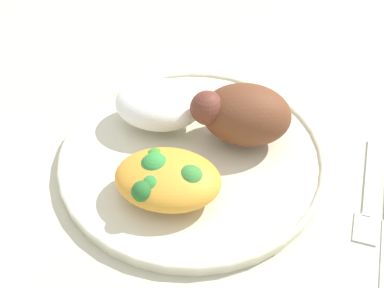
% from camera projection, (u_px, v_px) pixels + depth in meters
% --- Properties ---
extents(ground_plane, '(2.00, 2.00, 0.00)m').
position_uv_depth(ground_plane, '(192.00, 160.00, 0.53)').
color(ground_plane, beige).
extents(plate, '(0.29, 0.29, 0.01)m').
position_uv_depth(plate, '(192.00, 155.00, 0.52)').
color(plate, beige).
rests_on(plate, ground_plane).
extents(roasted_chicken, '(0.11, 0.07, 0.06)m').
position_uv_depth(roasted_chicken, '(242.00, 114.00, 0.51)').
color(roasted_chicken, brown).
rests_on(roasted_chicken, plate).
extents(rice_pile, '(0.10, 0.07, 0.05)m').
position_uv_depth(rice_pile, '(158.00, 104.00, 0.54)').
color(rice_pile, white).
rests_on(rice_pile, plate).
extents(mac_cheese_with_broccoli, '(0.10, 0.08, 0.04)m').
position_uv_depth(mac_cheese_with_broccoli, '(167.00, 178.00, 0.46)').
color(mac_cheese_with_broccoli, gold).
rests_on(mac_cheese_with_broccoli, plate).
extents(fork, '(0.03, 0.14, 0.01)m').
position_uv_depth(fork, '(368.00, 193.00, 0.49)').
color(fork, silver).
rests_on(fork, ground_plane).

